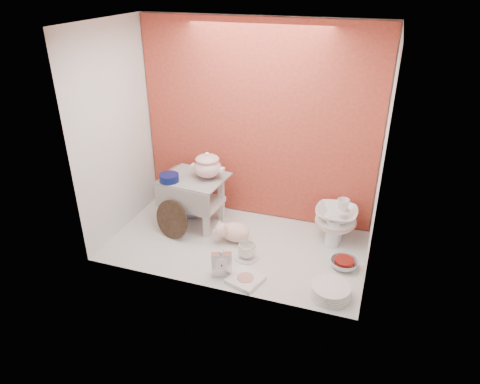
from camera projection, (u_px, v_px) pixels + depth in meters
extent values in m
plane|color=silver|center=(236.00, 244.00, 3.14)|extent=(1.80, 1.80, 0.00)
cube|color=#BD462F|center=(258.00, 124.00, 3.22)|extent=(1.80, 0.06, 1.50)
cube|color=silver|center=(115.00, 132.00, 3.05)|extent=(0.06, 1.00, 1.50)
cube|color=silver|center=(382.00, 165.00, 2.54)|extent=(0.06, 1.00, 1.50)
cube|color=white|center=(236.00, 23.00, 2.45)|extent=(1.80, 1.00, 0.06)
cylinder|color=#091245|center=(169.00, 178.00, 3.16)|extent=(0.18, 0.18, 0.05)
imported|color=silver|center=(190.00, 200.00, 3.46)|extent=(0.33, 0.33, 0.28)
cube|color=silver|center=(222.00, 263.00, 2.78)|extent=(0.14, 0.09, 0.19)
ellipsoid|color=beige|center=(235.00, 232.00, 3.14)|extent=(0.30, 0.23, 0.16)
cylinder|color=white|center=(247.00, 257.00, 2.99)|extent=(0.20, 0.20, 0.01)
imported|color=white|center=(247.00, 251.00, 2.97)|extent=(0.14, 0.14, 0.10)
cube|color=white|center=(245.00, 279.00, 2.76)|extent=(0.25, 0.25, 0.03)
cylinder|color=white|center=(331.00, 291.00, 2.63)|extent=(0.26, 0.26, 0.07)
imported|color=silver|center=(344.00, 264.00, 2.89)|extent=(0.24, 0.24, 0.06)
cylinder|color=silver|center=(333.00, 232.00, 3.09)|extent=(0.12, 0.12, 0.21)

